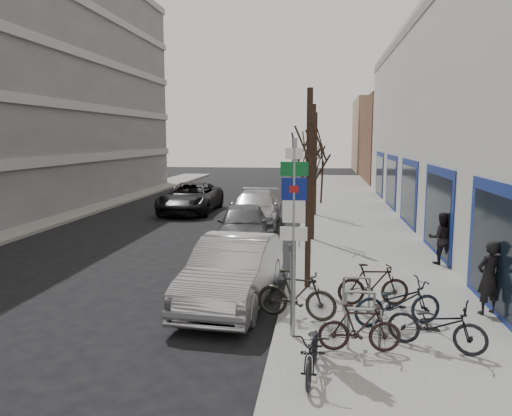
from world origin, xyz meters
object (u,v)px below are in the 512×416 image
(tree_far, at_px, (316,140))
(meter_front, at_px, (290,263))
(bike_mid_curb, at_px, (398,298))
(parked_car_mid, at_px, (243,224))
(highway_sign_pole, at_px, (294,226))
(parked_car_back, at_px, (255,208))
(bike_rack, at_px, (360,305))
(tree_mid, at_px, (314,140))
(bike_mid_inner, at_px, (297,294))
(bike_near_left, at_px, (313,347))
(bike_near_right, at_px, (359,327))
(bike_far_curb, at_px, (437,320))
(pedestrian_far, at_px, (441,238))
(meter_back, at_px, (305,207))
(pedestrian_near, at_px, (489,277))
(lane_car, at_px, (191,198))
(meter_mid, at_px, (299,227))
(bike_far_inner, at_px, (373,284))
(tree_near, at_px, (309,142))
(parked_car_front, at_px, (233,271))

(tree_far, height_order, meter_front, tree_far)
(bike_mid_curb, relative_size, parked_car_mid, 0.41)
(highway_sign_pole, relative_size, parked_car_back, 0.74)
(bike_rack, height_order, tree_mid, tree_mid)
(tree_far, relative_size, bike_mid_inner, 2.95)
(parked_car_back, bearing_deg, bike_near_left, -80.69)
(tree_mid, xyz_separation_m, bike_near_right, (1.10, -10.61, -3.47))
(tree_far, height_order, bike_near_left, tree_far)
(bike_far_curb, distance_m, pedestrian_far, 7.05)
(tree_mid, relative_size, meter_front, 4.33)
(meter_back, relative_size, bike_far_curb, 0.68)
(meter_back, xyz_separation_m, pedestrian_near, (4.65, -12.12, 0.10))
(bike_mid_inner, relative_size, pedestrian_far, 1.10)
(tree_far, relative_size, bike_far_curb, 2.94)
(bike_rack, xyz_separation_m, pedestrian_far, (3.00, 5.97, 0.34))
(meter_front, bearing_deg, parked_car_mid, 109.64)
(meter_front, height_order, bike_mid_curb, meter_front)
(bike_rack, relative_size, lane_car, 0.37)
(highway_sign_pole, xyz_separation_m, meter_mid, (-0.25, 8.51, -1.54))
(meter_front, bearing_deg, parked_car_back, 102.37)
(meter_mid, height_order, parked_car_back, parked_car_back)
(bike_far_inner, relative_size, pedestrian_near, 1.00)
(tree_mid, relative_size, lane_car, 0.91)
(meter_back, height_order, bike_mid_inner, meter_back)
(tree_mid, xyz_separation_m, meter_back, (-0.45, 4.00, -3.19))
(pedestrian_near, bearing_deg, bike_near_right, 13.34)
(lane_car, distance_m, pedestrian_near, 19.14)
(tree_mid, distance_m, bike_mid_inner, 9.61)
(meter_front, xyz_separation_m, pedestrian_near, (4.65, -1.12, 0.10))
(meter_front, distance_m, bike_mid_inner, 2.02)
(bike_near_right, relative_size, parked_car_back, 0.28)
(tree_near, bearing_deg, tree_far, 90.00)
(tree_near, xyz_separation_m, meter_mid, (-0.45, 5.00, -3.19))
(parked_car_mid, bearing_deg, pedestrian_near, -53.13)
(highway_sign_pole, height_order, pedestrian_near, highway_sign_pole)
(tree_far, bearing_deg, meter_front, -91.91)
(highway_sign_pole, bearing_deg, bike_mid_curb, 21.96)
(highway_sign_pole, relative_size, tree_mid, 0.76)
(pedestrian_far, bearing_deg, bike_mid_inner, 53.46)
(tree_near, distance_m, bike_far_curb, 5.70)
(bike_mid_curb, distance_m, bike_far_inner, 1.32)
(highway_sign_pole, height_order, meter_mid, highway_sign_pole)
(parked_car_front, height_order, pedestrian_near, pedestrian_near)
(bike_near_right, distance_m, pedestrian_far, 7.82)
(bike_mid_inner, bearing_deg, meter_back, 14.44)
(bike_far_curb, relative_size, parked_car_back, 0.33)
(bike_rack, bearing_deg, meter_mid, 101.80)
(bike_far_inner, distance_m, parked_car_front, 3.49)
(tree_mid, distance_m, meter_front, 7.70)
(bike_mid_inner, xyz_separation_m, parked_car_back, (-2.62, 12.70, 0.10))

